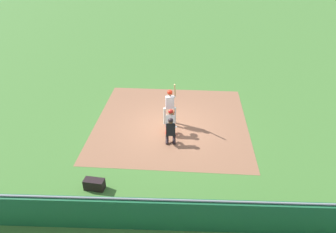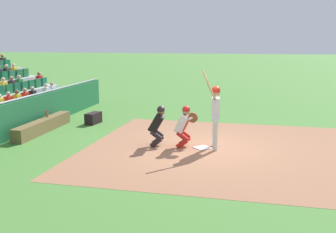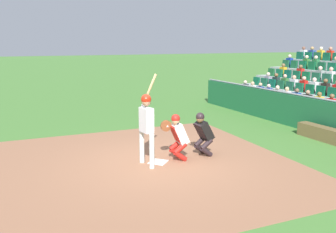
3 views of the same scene
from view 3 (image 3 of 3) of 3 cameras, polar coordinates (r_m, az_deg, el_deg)
ground_plane at (r=9.55m, az=-1.57°, el=-7.36°), size 160.00×160.00×0.00m
infield_dirt_patch at (r=9.38m, az=-4.40°, el=-7.75°), size 7.96×8.12×0.01m
home_plate_marker at (r=9.55m, az=-1.57°, el=-7.27°), size 0.62×0.62×0.02m
batter_at_plate at (r=9.04m, az=-3.46°, el=-0.74°), size 0.66×0.54×2.35m
catcher_crouching at (r=9.57m, az=1.49°, el=-2.85°), size 0.49×0.72×1.29m
home_plate_umpire at (r=9.97m, az=5.58°, el=-2.47°), size 0.48×0.51×1.26m
dugout_wall at (r=13.14m, az=24.47°, el=-0.37°), size 15.25×0.24×1.27m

